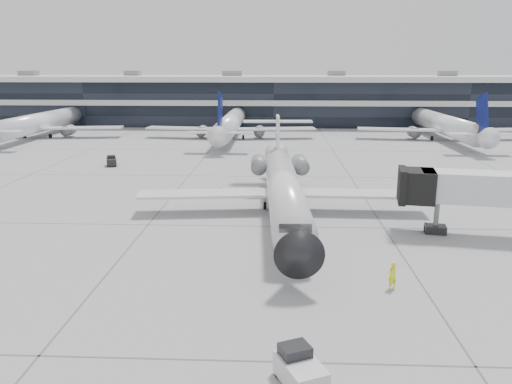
{
  "coord_description": "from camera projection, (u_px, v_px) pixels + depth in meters",
  "views": [
    {
      "loc": [
        1.01,
        -40.19,
        13.02
      ],
      "look_at": [
        -0.83,
        1.59,
        2.6
      ],
      "focal_mm": 35.0,
      "sensor_mm": 36.0,
      "label": 1
    }
  ],
  "objects": [
    {
      "name": "ground",
      "position": [
        265.0,
        226.0,
        42.15
      ],
      "size": [
        220.0,
        220.0,
        0.0
      ],
      "primitive_type": "plane",
      "color": "gray",
      "rests_on": "ground"
    },
    {
      "name": "far_tug",
      "position": [
        111.0,
        161.0,
        68.2
      ],
      "size": [
        1.94,
        2.48,
        1.38
      ],
      "rotation": [
        0.0,
        0.0,
        0.34
      ],
      "color": "black",
      "rests_on": "ground"
    },
    {
      "name": "regional_jet",
      "position": [
        283.0,
        185.0,
        45.52
      ],
      "size": [
        26.77,
        33.38,
        7.71
      ],
      "rotation": [
        0.0,
        0.0,
        0.04
      ],
      "color": "silver",
      "rests_on": "ground"
    },
    {
      "name": "bg_jet_right",
      "position": [
        442.0,
        139.0,
        94.1
      ],
      "size": [
        32.0,
        40.0,
        9.6
      ],
      "primitive_type": null,
      "color": "white",
      "rests_on": "ground"
    },
    {
      "name": "terminal",
      "position": [
        274.0,
        102.0,
        120.44
      ],
      "size": [
        170.0,
        22.0,
        10.0
      ],
      "primitive_type": "cube",
      "color": "black",
      "rests_on": "ground"
    },
    {
      "name": "ramp_worker",
      "position": [
        392.0,
        275.0,
        30.05
      ],
      "size": [
        0.77,
        0.7,
        1.76
      ],
      "primitive_type": "imported",
      "rotation": [
        0.0,
        0.0,
        3.7
      ],
      "color": "#EEF71A",
      "rests_on": "ground"
    },
    {
      "name": "baggage_tug",
      "position": [
        300.0,
        370.0,
        20.94
      ],
      "size": [
        2.36,
        2.87,
        1.58
      ],
      "rotation": [
        0.0,
        0.0,
        0.43
      ],
      "color": "silver",
      "rests_on": "ground"
    },
    {
      "name": "bg_jet_left",
      "position": [
        42.0,
        137.0,
        97.39
      ],
      "size": [
        32.0,
        40.0,
        9.6
      ],
      "primitive_type": null,
      "color": "white",
      "rests_on": "ground"
    },
    {
      "name": "bg_jet_center",
      "position": [
        231.0,
        138.0,
        95.81
      ],
      "size": [
        32.0,
        40.0,
        9.6
      ],
      "primitive_type": null,
      "color": "white",
      "rests_on": "ground"
    },
    {
      "name": "traffic_cone",
      "position": [
        220.0,
        190.0,
        53.76
      ],
      "size": [
        0.48,
        0.48,
        0.6
      ],
      "rotation": [
        0.0,
        0.0,
        0.2
      ],
      "color": "orange",
      "rests_on": "ground"
    }
  ]
}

